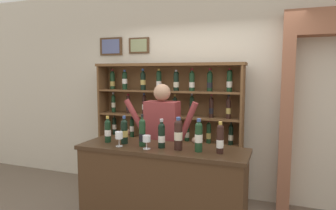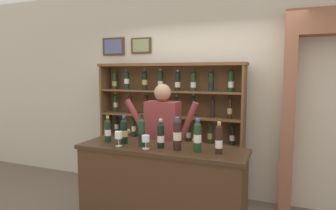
# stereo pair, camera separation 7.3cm
# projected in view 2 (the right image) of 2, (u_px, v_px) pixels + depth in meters

# --- Properties ---
(back_wall) EXTENTS (12.00, 0.19, 3.05)m
(back_wall) POSITION_uv_depth(u_px,v_px,m) (209.00, 90.00, 4.32)
(back_wall) COLOR beige
(back_wall) RESTS_ON ground
(wine_shelf) EXTENTS (2.17, 0.31, 1.91)m
(wine_shelf) POSITION_uv_depth(u_px,v_px,m) (169.00, 125.00, 4.28)
(wine_shelf) COLOR brown
(wine_shelf) RESTS_ON ground
(tasting_counter) EXTENTS (1.72, 0.53, 1.04)m
(tasting_counter) POSITION_uv_depth(u_px,v_px,m) (161.00, 197.00, 3.03)
(tasting_counter) COLOR #422B19
(tasting_counter) RESTS_ON ground
(shopkeeper) EXTENTS (0.97, 0.22, 1.65)m
(shopkeeper) POSITION_uv_depth(u_px,v_px,m) (163.00, 136.00, 3.57)
(shopkeeper) COLOR #2D3347
(shopkeeper) RESTS_ON ground
(tasting_bottle_prosecco) EXTENTS (0.07, 0.07, 0.28)m
(tasting_bottle_prosecco) POSITION_uv_depth(u_px,v_px,m) (108.00, 130.00, 3.18)
(tasting_bottle_prosecco) COLOR black
(tasting_bottle_prosecco) RESTS_ON tasting_counter
(tasting_bottle_riserva) EXTENTS (0.08, 0.08, 0.29)m
(tasting_bottle_riserva) POSITION_uv_depth(u_px,v_px,m) (124.00, 131.00, 3.11)
(tasting_bottle_riserva) COLOR black
(tasting_bottle_riserva) RESTS_ON tasting_counter
(tasting_bottle_bianco) EXTENTS (0.07, 0.07, 0.33)m
(tasting_bottle_bianco) POSITION_uv_depth(u_px,v_px,m) (142.00, 132.00, 3.00)
(tasting_bottle_bianco) COLOR #19381E
(tasting_bottle_bianco) RESTS_ON tasting_counter
(tasting_bottle_brunello) EXTENTS (0.07, 0.07, 0.29)m
(tasting_bottle_brunello) POSITION_uv_depth(u_px,v_px,m) (161.00, 135.00, 2.93)
(tasting_bottle_brunello) COLOR black
(tasting_bottle_brunello) RESTS_ON tasting_counter
(tasting_bottle_vin_santo) EXTENTS (0.08, 0.08, 0.32)m
(tasting_bottle_vin_santo) POSITION_uv_depth(u_px,v_px,m) (177.00, 134.00, 2.84)
(tasting_bottle_vin_santo) COLOR black
(tasting_bottle_vin_santo) RESTS_ON tasting_counter
(tasting_bottle_super_tuscan) EXTENTS (0.07, 0.07, 0.31)m
(tasting_bottle_super_tuscan) POSITION_uv_depth(u_px,v_px,m) (198.00, 136.00, 2.77)
(tasting_bottle_super_tuscan) COLOR #19381E
(tasting_bottle_super_tuscan) RESTS_ON tasting_counter
(tasting_bottle_rosso) EXTENTS (0.07, 0.07, 0.29)m
(tasting_bottle_rosso) POSITION_uv_depth(u_px,v_px,m) (219.00, 139.00, 2.72)
(tasting_bottle_rosso) COLOR black
(tasting_bottle_rosso) RESTS_ON tasting_counter
(wine_glass_spare) EXTENTS (0.08, 0.08, 0.15)m
(wine_glass_spare) POSITION_uv_depth(u_px,v_px,m) (119.00, 136.00, 3.00)
(wine_glass_spare) COLOR silver
(wine_glass_spare) RESTS_ON tasting_counter
(wine_glass_right) EXTENTS (0.08, 0.08, 0.14)m
(wine_glass_right) POSITION_uv_depth(u_px,v_px,m) (146.00, 139.00, 2.89)
(wine_glass_right) COLOR silver
(wine_glass_right) RESTS_ON tasting_counter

